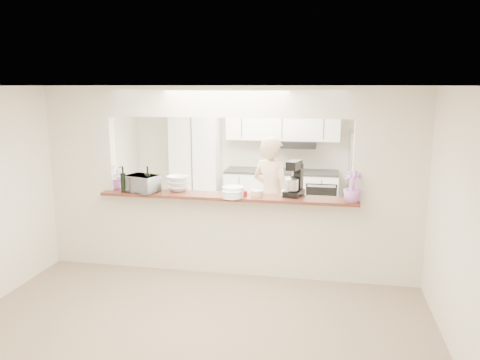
% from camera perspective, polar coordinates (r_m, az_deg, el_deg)
% --- Properties ---
extents(floor, '(6.00, 6.00, 0.00)m').
position_cam_1_polar(floor, '(6.53, -1.48, -11.07)').
color(floor, gray).
rests_on(floor, ground).
extents(tile_overlay, '(5.00, 2.90, 0.01)m').
position_cam_1_polar(tile_overlay, '(7.96, 0.88, -6.83)').
color(tile_overlay, silver).
rests_on(tile_overlay, floor).
extents(partition, '(5.00, 0.15, 2.50)m').
position_cam_1_polar(partition, '(6.12, -1.55, 1.86)').
color(partition, silver).
rests_on(partition, floor).
extents(bar_counter, '(3.40, 0.38, 1.09)m').
position_cam_1_polar(bar_counter, '(6.33, -1.52, -6.27)').
color(bar_counter, silver).
rests_on(bar_counter, floor).
extents(kitchen_cabinets, '(3.15, 0.62, 2.25)m').
position_cam_1_polar(kitchen_cabinets, '(8.88, 1.01, 1.55)').
color(kitchen_cabinets, white).
rests_on(kitchen_cabinets, floor).
extents(refrigerator, '(0.75, 0.70, 1.70)m').
position_cam_1_polar(refrigerator, '(8.74, 15.53, 0.14)').
color(refrigerator, '#AEADB2').
rests_on(refrigerator, floor).
extents(flower_left, '(0.37, 0.35, 0.34)m').
position_cam_1_polar(flower_left, '(6.72, -14.90, 0.43)').
color(flower_left, '#EA7CE1').
rests_on(flower_left, bar_counter).
extents(wine_bottle_a, '(0.07, 0.07, 0.36)m').
position_cam_1_polar(wine_bottle_a, '(6.33, -11.16, -0.33)').
color(wine_bottle_a, black).
rests_on(wine_bottle_a, bar_counter).
extents(wine_bottle_b, '(0.07, 0.07, 0.35)m').
position_cam_1_polar(wine_bottle_b, '(6.47, -14.04, -0.27)').
color(wine_bottle_b, black).
rests_on(wine_bottle_b, bar_counter).
extents(toaster_oven, '(0.49, 0.41, 0.23)m').
position_cam_1_polar(toaster_oven, '(6.42, -11.81, -0.44)').
color(toaster_oven, '#9C9DA1').
rests_on(toaster_oven, bar_counter).
extents(serving_bowls, '(0.37, 0.37, 0.21)m').
position_cam_1_polar(serving_bowls, '(6.40, -7.58, -0.44)').
color(serving_bowls, white).
rests_on(serving_bowls, bar_counter).
extents(plate_stack_a, '(0.29, 0.29, 0.13)m').
position_cam_1_polar(plate_stack_a, '(6.05, -0.85, -1.41)').
color(plate_stack_a, white).
rests_on(plate_stack_a, bar_counter).
extents(plate_stack_b, '(0.26, 0.26, 0.09)m').
position_cam_1_polar(plate_stack_b, '(5.99, -0.98, -1.74)').
color(plate_stack_b, white).
rests_on(plate_stack_b, bar_counter).
extents(red_bowl, '(0.14, 0.14, 0.06)m').
position_cam_1_polar(red_bowl, '(6.12, 0.24, -1.57)').
color(red_bowl, maroon).
rests_on(red_bowl, bar_counter).
extents(tan_bowl, '(0.16, 0.16, 0.07)m').
position_cam_1_polar(tan_bowl, '(6.09, 2.09, -1.60)').
color(tan_bowl, '#C8AE8D').
rests_on(tan_bowl, bar_counter).
extents(utensil_caddy, '(0.22, 0.13, 0.21)m').
position_cam_1_polar(utensil_caddy, '(6.11, 5.91, -1.13)').
color(utensil_caddy, silver).
rests_on(utensil_caddy, bar_counter).
extents(stand_mixer, '(0.28, 0.36, 0.47)m').
position_cam_1_polar(stand_mixer, '(6.10, 6.67, -0.01)').
color(stand_mixer, black).
rests_on(stand_mixer, bar_counter).
extents(flower_right, '(0.23, 0.23, 0.39)m').
position_cam_1_polar(flower_right, '(5.89, 13.55, -0.83)').
color(flower_right, '#C86CC1').
rests_on(flower_right, bar_counter).
extents(person, '(0.77, 0.70, 1.78)m').
position_cam_1_polar(person, '(6.94, 3.83, -2.03)').
color(person, '#D3AB89').
rests_on(person, floor).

